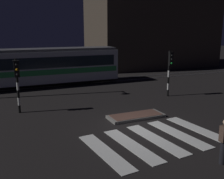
{
  "coord_description": "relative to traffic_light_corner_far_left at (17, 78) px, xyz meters",
  "views": [
    {
      "loc": [
        -6.32,
        -10.92,
        4.79
      ],
      "look_at": [
        -0.17,
        2.87,
        1.4
      ],
      "focal_mm": 42.54,
      "sensor_mm": 36.0,
      "label": 1
    }
  ],
  "objects": [
    {
      "name": "ground_plane",
      "position": [
        5.19,
        -4.97,
        -2.12
      ],
      "size": [
        120.0,
        120.0,
        0.0
      ],
      "primitive_type": "plane",
      "color": "black"
    },
    {
      "name": "rail_near",
      "position": [
        5.19,
        6.78,
        -2.1
      ],
      "size": [
        80.0,
        0.12,
        0.03
      ],
      "primitive_type": "cube",
      "color": "#59595E",
      "rests_on": "ground"
    },
    {
      "name": "rail_far",
      "position": [
        5.19,
        8.22,
        -2.1
      ],
      "size": [
        80.0,
        0.12,
        0.03
      ],
      "primitive_type": "cube",
      "color": "#59595E",
      "rests_on": "ground"
    },
    {
      "name": "crosswalk_zebra",
      "position": [
        5.19,
        -6.55,
        -2.11
      ],
      "size": [
        6.19,
        4.31,
        0.02
      ],
      "color": "silver",
      "rests_on": "ground"
    },
    {
      "name": "traffic_island",
      "position": [
        5.85,
        -3.53,
        -2.03
      ],
      "size": [
        3.17,
        1.25,
        0.18
      ],
      "color": "slate",
      "rests_on": "ground"
    },
    {
      "name": "traffic_light_corner_far_left",
      "position": [
        0.0,
        0.0,
        0.0
      ],
      "size": [
        0.36,
        0.42,
        3.21
      ],
      "color": "black",
      "rests_on": "ground"
    },
    {
      "name": "traffic_light_corner_far_right",
      "position": [
        10.44,
        -0.2,
        0.1
      ],
      "size": [
        0.36,
        0.42,
        3.36
      ],
      "color": "black",
      "rests_on": "ground"
    },
    {
      "name": "tram",
      "position": [
        1.07,
        7.5,
        -0.37
      ],
      "size": [
        16.71,
        2.58,
        4.15
      ],
      "color": "silver",
      "rests_on": "ground"
    },
    {
      "name": "pedestrian_waiting_at_kerb",
      "position": [
        6.19,
        -9.41,
        -1.24
      ],
      "size": [
        0.36,
        0.24,
        1.71
      ],
      "color": "black",
      "rests_on": "ground"
    },
    {
      "name": "building_backdrop",
      "position": [
        18.56,
        14.93,
        2.66
      ],
      "size": [
        16.54,
        8.0,
        9.55
      ],
      "primitive_type": "cube",
      "color": "#42382D",
      "rests_on": "ground"
    }
  ]
}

